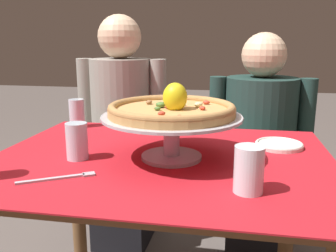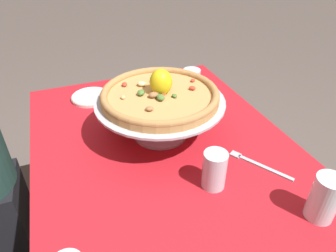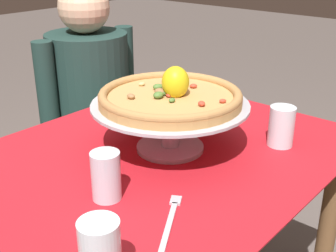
{
  "view_description": "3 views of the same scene",
  "coord_description": "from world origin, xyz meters",
  "px_view_note": "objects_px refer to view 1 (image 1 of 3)",
  "views": [
    {
      "loc": [
        0.22,
        -1.07,
        1.09
      ],
      "look_at": [
        0.03,
        -0.01,
        0.83
      ],
      "focal_mm": 38.88,
      "sensor_mm": 36.0,
      "label": 1
    },
    {
      "loc": [
        -0.77,
        0.27,
        1.35
      ],
      "look_at": [
        0.01,
        -0.03,
        0.78
      ],
      "focal_mm": 32.15,
      "sensor_mm": 36.0,
      "label": 2
    },
    {
      "loc": [
        -0.81,
        -0.73,
        1.27
      ],
      "look_at": [
        0.01,
        -0.02,
        0.81
      ],
      "focal_mm": 47.12,
      "sensor_mm": 36.0,
      "label": 3
    }
  ],
  "objects_px": {
    "pizza_stand": "(172,127)",
    "water_glass_back_left": "(77,115)",
    "pizza": "(172,109)",
    "water_glass_side_left": "(77,143)",
    "side_plate": "(279,145)",
    "diner_left": "(123,140)",
    "diner_right": "(258,152)",
    "dinner_fork": "(61,178)",
    "water_glass_front_right": "(249,173)"
  },
  "relations": [
    {
      "from": "pizza",
      "to": "water_glass_side_left",
      "type": "xyz_separation_m",
      "value": [
        -0.29,
        -0.06,
        -0.11
      ]
    },
    {
      "from": "water_glass_side_left",
      "to": "pizza",
      "type": "bearing_deg",
      "value": 10.99
    },
    {
      "from": "pizza_stand",
      "to": "water_glass_back_left",
      "type": "distance_m",
      "value": 0.58
    },
    {
      "from": "dinner_fork",
      "to": "pizza_stand",
      "type": "bearing_deg",
      "value": 40.67
    },
    {
      "from": "water_glass_front_right",
      "to": "water_glass_back_left",
      "type": "relative_size",
      "value": 0.97
    },
    {
      "from": "water_glass_back_left",
      "to": "pizza_stand",
      "type": "bearing_deg",
      "value": -36.44
    },
    {
      "from": "diner_left",
      "to": "diner_right",
      "type": "relative_size",
      "value": 1.08
    },
    {
      "from": "pizza",
      "to": "side_plate",
      "type": "xyz_separation_m",
      "value": [
        0.34,
        0.19,
        -0.15
      ]
    },
    {
      "from": "dinner_fork",
      "to": "diner_right",
      "type": "bearing_deg",
      "value": 58.92
    },
    {
      "from": "pizza_stand",
      "to": "side_plate",
      "type": "relative_size",
      "value": 2.65
    },
    {
      "from": "pizza",
      "to": "water_glass_front_right",
      "type": "xyz_separation_m",
      "value": [
        0.22,
        -0.22,
        -0.11
      ]
    },
    {
      "from": "side_plate",
      "to": "diner_right",
      "type": "bearing_deg",
      "value": 93.08
    },
    {
      "from": "pizza_stand",
      "to": "diner_right",
      "type": "distance_m",
      "value": 0.84
    },
    {
      "from": "pizza",
      "to": "diner_right",
      "type": "relative_size",
      "value": 0.34
    },
    {
      "from": "pizza_stand",
      "to": "diner_left",
      "type": "xyz_separation_m",
      "value": [
        -0.38,
        0.71,
        -0.25
      ]
    },
    {
      "from": "dinner_fork",
      "to": "diner_right",
      "type": "distance_m",
      "value": 1.12
    },
    {
      "from": "water_glass_front_right",
      "to": "diner_right",
      "type": "distance_m",
      "value": 0.98
    },
    {
      "from": "pizza",
      "to": "diner_right",
      "type": "height_order",
      "value": "diner_right"
    },
    {
      "from": "water_glass_back_left",
      "to": "side_plate",
      "type": "xyz_separation_m",
      "value": [
        0.81,
        -0.15,
        -0.04
      ]
    },
    {
      "from": "diner_right",
      "to": "side_plate",
      "type": "bearing_deg",
      "value": -86.92
    },
    {
      "from": "pizza",
      "to": "diner_left",
      "type": "distance_m",
      "value": 0.86
    },
    {
      "from": "dinner_fork",
      "to": "diner_right",
      "type": "relative_size",
      "value": 0.16
    },
    {
      "from": "side_plate",
      "to": "dinner_fork",
      "type": "xyz_separation_m",
      "value": [
        -0.6,
        -0.41,
        -0.01
      ]
    },
    {
      "from": "water_glass_side_left",
      "to": "diner_right",
      "type": "bearing_deg",
      "value": 52.58
    },
    {
      "from": "water_glass_front_right",
      "to": "water_glass_back_left",
      "type": "bearing_deg",
      "value": 140.88
    },
    {
      "from": "water_glass_front_right",
      "to": "side_plate",
      "type": "relative_size",
      "value": 0.71
    },
    {
      "from": "pizza",
      "to": "side_plate",
      "type": "bearing_deg",
      "value": 29.01
    },
    {
      "from": "water_glass_side_left",
      "to": "side_plate",
      "type": "xyz_separation_m",
      "value": [
        0.63,
        0.24,
        -0.04
      ]
    },
    {
      "from": "diner_left",
      "to": "diner_right",
      "type": "height_order",
      "value": "diner_left"
    },
    {
      "from": "pizza_stand",
      "to": "diner_left",
      "type": "relative_size",
      "value": 0.35
    },
    {
      "from": "water_glass_back_left",
      "to": "water_glass_front_right",
      "type": "bearing_deg",
      "value": -39.12
    },
    {
      "from": "side_plate",
      "to": "water_glass_back_left",
      "type": "bearing_deg",
      "value": 169.2
    },
    {
      "from": "water_glass_front_right",
      "to": "dinner_fork",
      "type": "relative_size",
      "value": 0.63
    },
    {
      "from": "water_glass_back_left",
      "to": "water_glass_side_left",
      "type": "distance_m",
      "value": 0.44
    },
    {
      "from": "water_glass_front_right",
      "to": "water_glass_side_left",
      "type": "height_order",
      "value": "water_glass_front_right"
    },
    {
      "from": "diner_right",
      "to": "water_glass_side_left",
      "type": "bearing_deg",
      "value": -127.42
    },
    {
      "from": "pizza",
      "to": "water_glass_front_right",
      "type": "distance_m",
      "value": 0.33
    },
    {
      "from": "pizza_stand",
      "to": "water_glass_side_left",
      "type": "distance_m",
      "value": 0.29
    },
    {
      "from": "water_glass_front_right",
      "to": "diner_right",
      "type": "xyz_separation_m",
      "value": [
        0.09,
        0.94,
        -0.24
      ]
    },
    {
      "from": "diner_right",
      "to": "pizza_stand",
      "type": "bearing_deg",
      "value": -113.34
    },
    {
      "from": "pizza",
      "to": "diner_right",
      "type": "bearing_deg",
      "value": 66.73
    },
    {
      "from": "water_glass_front_right",
      "to": "side_plate",
      "type": "distance_m",
      "value": 0.43
    },
    {
      "from": "side_plate",
      "to": "diner_left",
      "type": "bearing_deg",
      "value": 144.53
    },
    {
      "from": "dinner_fork",
      "to": "water_glass_side_left",
      "type": "bearing_deg",
      "value": 99.18
    },
    {
      "from": "water_glass_back_left",
      "to": "diner_right",
      "type": "height_order",
      "value": "diner_right"
    },
    {
      "from": "water_glass_front_right",
      "to": "side_plate",
      "type": "xyz_separation_m",
      "value": [
        0.12,
        0.41,
        -0.04
      ]
    },
    {
      "from": "diner_right",
      "to": "dinner_fork",
      "type": "bearing_deg",
      "value": -121.08
    },
    {
      "from": "water_glass_front_right",
      "to": "water_glass_back_left",
      "type": "height_order",
      "value": "water_glass_back_left"
    },
    {
      "from": "water_glass_front_right",
      "to": "side_plate",
      "type": "height_order",
      "value": "water_glass_front_right"
    },
    {
      "from": "water_glass_front_right",
      "to": "water_glass_side_left",
      "type": "distance_m",
      "value": 0.54
    }
  ]
}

